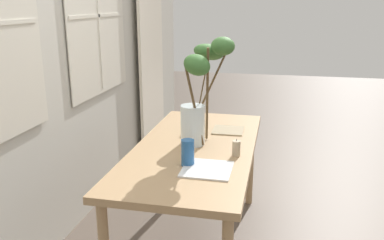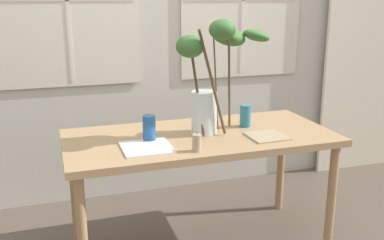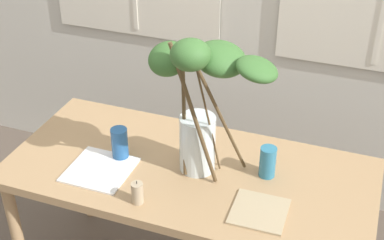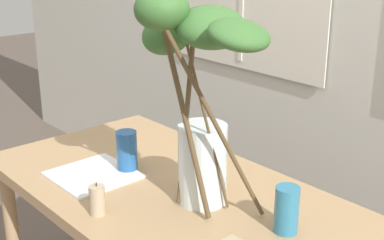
# 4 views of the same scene
# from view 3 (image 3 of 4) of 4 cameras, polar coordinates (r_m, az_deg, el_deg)

# --- Properties ---
(dining_table) EXTENTS (1.57, 0.73, 0.73)m
(dining_table) POSITION_cam_3_polar(r_m,az_deg,el_deg) (2.37, -0.35, -6.60)
(dining_table) COLOR tan
(dining_table) RESTS_ON ground
(vase_with_branches) EXTENTS (0.58, 0.34, 0.67)m
(vase_with_branches) POSITION_cam_3_polar(r_m,az_deg,el_deg) (2.07, 0.90, 2.11)
(vase_with_branches) COLOR silver
(vase_with_branches) RESTS_ON dining_table
(drinking_glass_blue_left) EXTENTS (0.07, 0.07, 0.15)m
(drinking_glass_blue_left) POSITION_cam_3_polar(r_m,az_deg,el_deg) (2.37, -7.62, -2.49)
(drinking_glass_blue_left) COLOR #235693
(drinking_glass_blue_left) RESTS_ON dining_table
(drinking_glass_blue_right) EXTENTS (0.07, 0.07, 0.14)m
(drinking_glass_blue_right) POSITION_cam_3_polar(r_m,az_deg,el_deg) (2.27, 7.98, -4.40)
(drinking_glass_blue_right) COLOR teal
(drinking_glass_blue_right) RESTS_ON dining_table
(plate_square_left) EXTENTS (0.26, 0.26, 0.01)m
(plate_square_left) POSITION_cam_3_polar(r_m,az_deg,el_deg) (2.34, -9.69, -5.17)
(plate_square_left) COLOR white
(plate_square_left) RESTS_ON dining_table
(plate_square_right) EXTENTS (0.22, 0.22, 0.01)m
(plate_square_right) POSITION_cam_3_polar(r_m,az_deg,el_deg) (2.12, 7.10, -9.53)
(plate_square_right) COLOR tan
(plate_square_right) RESTS_ON dining_table
(pillar_candle) EXTENTS (0.05, 0.05, 0.10)m
(pillar_candle) POSITION_cam_3_polar(r_m,az_deg,el_deg) (2.14, -5.78, -7.66)
(pillar_candle) COLOR tan
(pillar_candle) RESTS_ON dining_table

